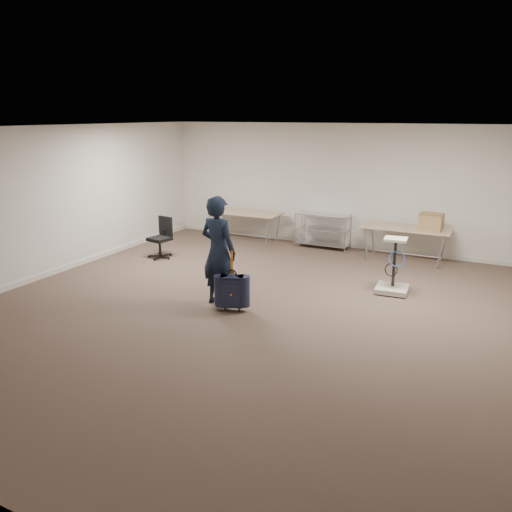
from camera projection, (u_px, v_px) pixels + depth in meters
The scene contains 10 objects.
ground at pixel (236, 308), 7.98m from camera, with size 9.00×9.00×0.00m, color #403227.
room_shell at pixel (272, 280), 9.15m from camera, with size 8.00×9.00×9.00m.
folding_table_left at pixel (245, 214), 12.01m from camera, with size 1.80×0.75×0.73m.
folding_table_right at pixel (406, 229), 10.38m from camera, with size 1.80×0.75×0.73m.
wire_shelf at pixel (323, 229), 11.48m from camera, with size 1.22×0.47×0.80m.
person at pixel (218, 251), 7.92m from camera, with size 0.65×0.43×1.79m, color black.
suitcase at pixel (232, 291), 7.77m from camera, with size 0.41×0.32×0.98m.
office_chair at pixel (161, 245), 10.74m from camera, with size 0.53×0.53×0.88m.
equipment_cart at pixel (393, 278), 8.62m from camera, with size 0.56×0.56×0.98m.
cardboard_box at pixel (431, 222), 10.07m from camera, with size 0.45×0.34×0.34m, color #997047.
Camera 1 is at (3.60, -6.52, 3.00)m, focal length 35.00 mm.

